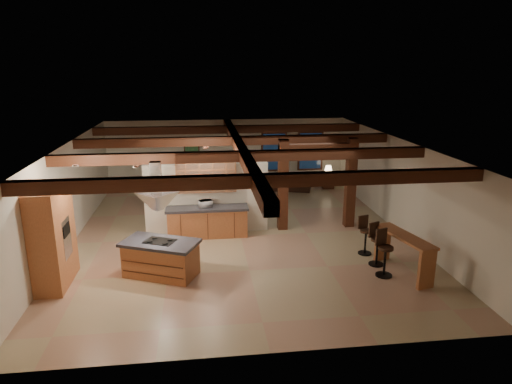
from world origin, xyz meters
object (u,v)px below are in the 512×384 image
(bar_counter, at_px, (404,248))
(kitchen_island, at_px, (161,258))
(dining_table, at_px, (227,202))
(sofa, at_px, (288,183))

(bar_counter, bearing_deg, kitchen_island, 173.99)
(dining_table, distance_m, sofa, 3.74)
(kitchen_island, xyz_separation_m, sofa, (4.68, 7.61, -0.18))
(bar_counter, bearing_deg, sofa, 99.35)
(kitchen_island, distance_m, bar_counter, 6.07)
(kitchen_island, height_order, sofa, kitchen_island)
(dining_table, xyz_separation_m, sofa, (2.70, 2.59, -0.06))
(kitchen_island, relative_size, bar_counter, 1.04)
(dining_table, bearing_deg, kitchen_island, -92.81)
(sofa, xyz_separation_m, bar_counter, (1.36, -8.24, 0.40))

